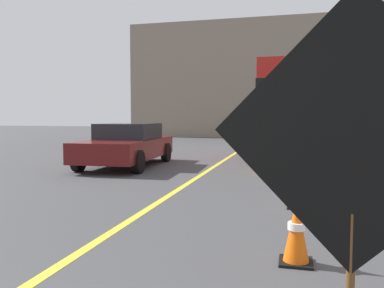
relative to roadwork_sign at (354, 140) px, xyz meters
The scene contains 10 objects.
lane_center_stripe 4.84m from the roadwork_sign, 126.37° to the left, with size 0.14×36.00×0.01m, color yellow.
roadwork_sign is the anchor object (origin of this frame).
arrow_board_trailer 9.08m from the roadwork_sign, 93.63° to the left, with size 1.60×1.88×2.70m.
box_truck 13.64m from the roadwork_sign, 91.22° to the left, with size 2.57×6.56×3.54m.
pickup_car 10.95m from the roadwork_sign, 120.35° to the left, with size 2.23×4.63×1.38m.
highway_guide_sign 21.16m from the roadwork_sign, 86.07° to the left, with size 2.78×0.35×5.00m.
far_building_block 31.56m from the roadwork_sign, 96.04° to the left, with size 19.53×7.67×8.98m, color gray.
traffic_cone_near_sign 2.29m from the roadwork_sign, 97.86° to the left, with size 0.36×0.36×0.73m.
traffic_cone_mid_lane 4.83m from the roadwork_sign, 92.70° to the left, with size 0.36×0.36×0.63m.
traffic_cone_far_lane 7.53m from the roadwork_sign, 93.51° to the left, with size 0.36×0.36×0.70m.
Camera 1 is at (2.40, -0.07, 1.60)m, focal length 36.69 mm.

